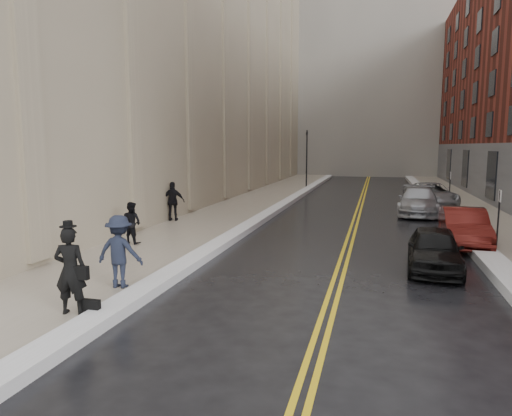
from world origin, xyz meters
The scene contains 19 objects.
ground centered at (0.00, 0.00, 0.00)m, with size 160.00×160.00×0.00m, color black.
sidewalk_left centered at (-4.50, 16.00, 0.07)m, with size 4.00×64.00×0.15m, color gray.
sidewalk_right centered at (9.00, 16.00, 0.07)m, with size 3.00×64.00×0.15m, color gray.
lane_stripe_a centered at (2.38, 16.00, 0.00)m, with size 0.12×64.00×0.01m, color gold.
lane_stripe_b centered at (2.62, 16.00, 0.00)m, with size 0.12×64.00×0.01m, color gold.
snow_ridge_left centered at (-2.20, 16.00, 0.13)m, with size 0.70×60.80×0.26m, color silver.
snow_ridge_right centered at (7.15, 16.00, 0.15)m, with size 0.85×60.80×0.30m, color silver.
tower_far_right centered at (14.00, 66.00, 22.00)m, with size 22.00×18.00×44.00m, color slate.
traffic_signal centered at (-2.60, 30.00, 3.08)m, with size 0.18×0.15×5.20m.
parking_sign_near centered at (7.90, 8.00, 1.36)m, with size 0.06×0.35×2.23m.
parking_sign_far centered at (7.90, 20.00, 1.36)m, with size 0.06×0.35×2.23m.
car_black centered at (5.29, 4.29, 0.66)m, with size 1.57×3.90×1.33m, color black.
car_maroon centered at (6.80, 8.31, 0.72)m, with size 1.53×4.39×1.45m, color #4F120E.
car_silver_near centered at (5.79, 16.45, 0.76)m, with size 2.14×5.26×1.53m, color #95969C.
car_silver_far centered at (6.80, 20.12, 0.76)m, with size 2.51×5.45×1.51m, color #909398.
pedestrian_main centered at (-2.92, -2.14, 1.13)m, with size 0.71×0.47×1.95m, color black.
pedestrian_a centered at (-5.43, 4.77, 0.95)m, with size 0.77×0.60×1.59m, color black.
pedestrian_b centered at (-2.93, -0.15, 1.10)m, with size 1.23×0.71×1.91m, color #1B2030.
pedestrian_c centered at (-6.20, 10.06, 1.11)m, with size 1.13×0.47×1.93m, color black.
Camera 1 is at (3.48, -10.46, 3.83)m, focal length 32.00 mm.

